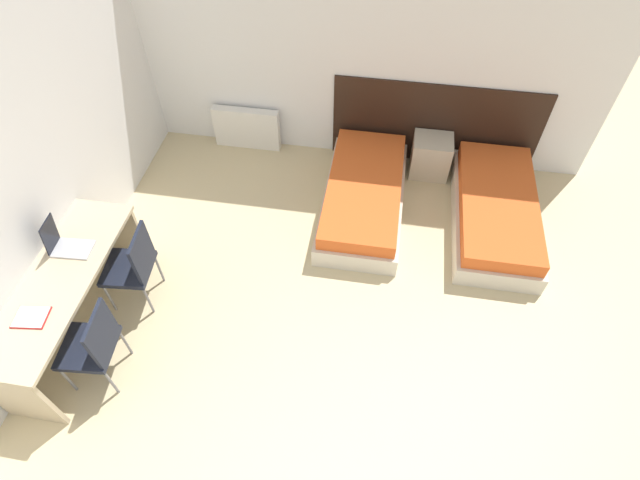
# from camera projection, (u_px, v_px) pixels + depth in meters

# --- Properties ---
(wall_back) EXTENTS (5.81, 0.05, 2.70)m
(wall_back) POSITION_uv_depth(u_px,v_px,m) (350.00, 53.00, 5.47)
(wall_back) COLOR white
(wall_back) RESTS_ON ground_plane
(wall_left) EXTENTS (0.05, 5.46, 2.70)m
(wall_left) POSITION_uv_depth(u_px,v_px,m) (38.00, 166.00, 4.29)
(wall_left) COLOR white
(wall_left) RESTS_ON ground_plane
(headboard_panel) EXTENTS (2.46, 0.03, 1.09)m
(headboard_panel) POSITION_uv_depth(u_px,v_px,m) (435.00, 125.00, 5.96)
(headboard_panel) COLOR black
(headboard_panel) RESTS_ON ground_plane
(bed_near_window) EXTENTS (0.89, 1.88, 0.40)m
(bed_near_window) POSITION_uv_depth(u_px,v_px,m) (364.00, 196.00, 5.68)
(bed_near_window) COLOR beige
(bed_near_window) RESTS_ON ground_plane
(bed_near_door) EXTENTS (0.89, 1.88, 0.40)m
(bed_near_door) POSITION_uv_depth(u_px,v_px,m) (495.00, 211.00, 5.53)
(bed_near_door) COLOR beige
(bed_near_door) RESTS_ON ground_plane
(nightstand) EXTENTS (0.46, 0.39, 0.50)m
(nightstand) POSITION_uv_depth(u_px,v_px,m) (431.00, 156.00, 6.04)
(nightstand) COLOR beige
(nightstand) RESTS_ON ground_plane
(radiator) EXTENTS (0.84, 0.12, 0.55)m
(radiator) POSITION_uv_depth(u_px,v_px,m) (247.00, 128.00, 6.35)
(radiator) COLOR silver
(radiator) RESTS_ON ground_plane
(desk) EXTENTS (0.59, 1.85, 0.77)m
(desk) POSITION_uv_depth(u_px,v_px,m) (65.00, 291.00, 4.37)
(desk) COLOR #C6B28E
(desk) RESTS_ON ground_plane
(chair_near_laptop) EXTENTS (0.48, 0.48, 0.93)m
(chair_near_laptop) POSITION_uv_depth(u_px,v_px,m) (133.00, 264.00, 4.66)
(chair_near_laptop) COLOR black
(chair_near_laptop) RESTS_ON ground_plane
(chair_near_notebook) EXTENTS (0.48, 0.48, 0.93)m
(chair_near_notebook) POSITION_uv_depth(u_px,v_px,m) (93.00, 344.00, 4.13)
(chair_near_notebook) COLOR black
(chair_near_notebook) RESTS_ON ground_plane
(laptop) EXTENTS (0.36, 0.24, 0.35)m
(laptop) POSITION_uv_depth(u_px,v_px,m) (65.00, 244.00, 4.39)
(laptop) COLOR silver
(laptop) RESTS_ON desk
(open_notebook) EXTENTS (0.29, 0.24, 0.02)m
(open_notebook) POSITION_uv_depth(u_px,v_px,m) (31.00, 317.00, 3.99)
(open_notebook) COLOR #B21E1E
(open_notebook) RESTS_ON desk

